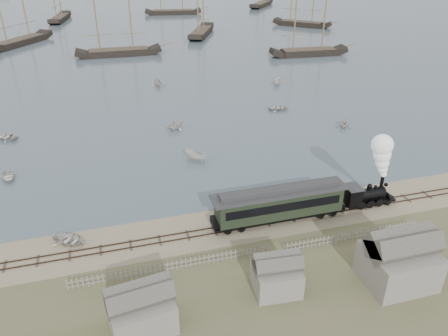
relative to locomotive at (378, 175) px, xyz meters
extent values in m
plane|color=tan|center=(-18.40, 2.00, -3.92)|extent=(600.00, 600.00, 0.00)
cube|color=#41515D|center=(-18.40, 172.00, -3.89)|extent=(600.00, 336.00, 0.06)
cube|color=#38271E|center=(-18.40, -0.50, -3.82)|extent=(120.00, 0.08, 0.12)
cube|color=#38271E|center=(-18.40, 0.50, -3.82)|extent=(120.00, 0.08, 0.12)
cube|color=#3D3027|center=(-18.40, 0.00, -3.89)|extent=(120.00, 1.80, 0.06)
cube|color=black|center=(-0.69, 0.00, -3.26)|extent=(6.15, 1.81, 0.23)
cylinder|color=black|center=(-1.05, 0.00, -2.35)|extent=(3.80, 1.36, 1.36)
cube|color=black|center=(-3.04, 0.00, -2.17)|extent=(1.63, 1.99, 2.08)
cube|color=#323235|center=(-3.04, 0.00, -1.09)|extent=(1.81, 2.17, 0.11)
cylinder|color=black|center=(0.67, 0.00, -1.13)|extent=(0.40, 0.40, 1.45)
sphere|color=black|center=(-0.87, 0.00, -1.30)|extent=(0.58, 0.58, 0.58)
cone|color=black|center=(2.20, 0.00, -3.35)|extent=(1.27, 1.81, 1.81)
cube|color=black|center=(1.30, 0.00, -1.45)|extent=(0.32, 0.32, 0.32)
cube|color=black|center=(-12.09, 0.00, -3.16)|extent=(15.20, 2.50, 0.38)
cube|color=black|center=(-12.09, 0.00, -1.64)|extent=(14.12, 2.71, 2.71)
cube|color=black|center=(-12.09, -1.38, -1.37)|extent=(13.03, 0.06, 0.98)
cube|color=black|center=(-12.09, 1.38, -1.37)|extent=(13.03, 0.06, 0.98)
cube|color=#323235|center=(-12.09, 0.00, -0.23)|extent=(15.20, 2.93, 0.20)
cube|color=#323235|center=(-12.09, 0.00, 0.10)|extent=(13.57, 1.30, 0.49)
imported|color=beige|center=(-34.39, 2.15, -3.53)|extent=(4.33, 4.55, 0.77)
imported|color=beige|center=(-42.49, 18.23, -3.52)|extent=(3.75, 3.06, 0.68)
imported|color=beige|center=(-18.57, 28.58, -3.02)|extent=(3.92, 4.10, 1.68)
imported|color=beige|center=(-17.82, 16.77, -3.16)|extent=(3.55, 3.45, 1.39)
imported|color=beige|center=(1.19, 32.31, -3.47)|extent=(3.08, 4.01, 0.77)
imported|color=beige|center=(8.48, 21.94, -3.11)|extent=(3.68, 3.54, 1.49)
imported|color=beige|center=(6.62, 46.50, -3.21)|extent=(3.44, 3.01, 1.29)
imported|color=beige|center=(-44.71, 32.11, -3.44)|extent=(4.75, 4.97, 0.84)
imported|color=beige|center=(-17.87, 52.77, -2.99)|extent=(3.59, 3.19, 1.74)
camera|label=1|loc=(-28.98, -37.10, 24.32)|focal=35.00mm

